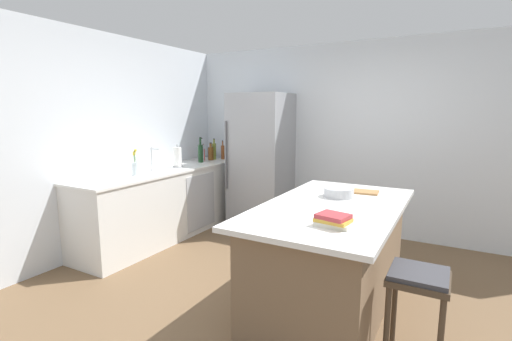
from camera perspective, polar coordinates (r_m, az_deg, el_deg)
The scene contains 19 objects.
ground_plane at distance 3.52m, azimuth 3.68°, elevation -19.36°, with size 7.20×7.20×0.00m, color brown.
wall_rear at distance 5.22m, azimuth 14.57°, elevation 4.79°, with size 6.00×0.10×2.60m, color silver.
wall_left at distance 4.70m, azimuth -24.24°, elevation 3.79°, with size 0.10×6.00×2.60m, color silver.
counter_run_left at distance 5.08m, azimuth -13.82°, elevation -4.89°, with size 0.69×2.65×0.92m.
kitchen_island at distance 3.28m, azimuth 11.58°, elevation -12.87°, with size 1.07×1.94×0.90m.
refrigerator at distance 5.33m, azimuth 0.77°, elevation 1.55°, with size 0.80×0.73×1.93m.
bar_stool at distance 2.62m, azimuth 23.98°, elevation -16.81°, with size 0.36×0.36×0.70m.
sink_faucet at distance 4.88m, azimuth -15.87°, elevation 1.83°, with size 0.15×0.05×0.30m.
flower_vase at distance 4.58m, azimuth -18.37°, elevation 0.54°, with size 0.08×0.08×0.32m.
paper_towel_roll at distance 5.08m, azimuth -12.18°, elevation 2.00°, with size 0.14×0.14×0.31m.
vinegar_bottle at distance 5.85m, azimuth -5.23°, elevation 2.92°, with size 0.06×0.06×0.30m.
olive_oil_bottle at distance 5.82m, azimuth -6.56°, elevation 3.07°, with size 0.06×0.06×0.33m.
whiskey_bottle at distance 5.76m, azimuth -7.09°, elevation 2.73°, with size 0.08×0.08×0.27m.
hot_sauce_bottle at distance 5.72m, azimuth -8.31°, elevation 2.59°, with size 0.05×0.05×0.26m.
soda_bottle at distance 5.60m, azimuth -8.49°, elevation 2.87°, with size 0.07×0.07×0.36m.
wine_bottle at distance 5.50m, azimuth -8.67°, elevation 2.78°, with size 0.07×0.07×0.38m.
cookbook_stack at distance 2.57m, azimuth 11.97°, elevation -7.61°, with size 0.25×0.21×0.09m.
mixing_bowl at distance 3.43m, azimuth 12.81°, elevation -3.36°, with size 0.27×0.27×0.08m.
cutting_board at distance 3.67m, azimuth 15.82°, elevation -3.17°, with size 0.37×0.22×0.02m.
Camera 1 is at (1.31, -2.79, 1.69)m, focal length 25.57 mm.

